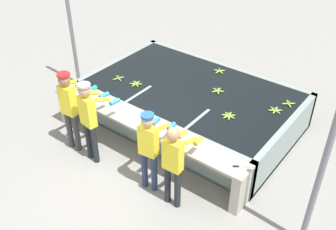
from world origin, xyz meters
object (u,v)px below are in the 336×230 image
banana_bunch_floating_3 (229,116)px  knife_0 (240,166)px  worker_0 (70,104)px  worker_2 (150,144)px  worker_3 (174,160)px  banana_bunch_floating_5 (136,84)px  banana_bunch_ledge_0 (72,91)px  banana_bunch_floating_0 (218,91)px  banana_bunch_ledge_1 (148,122)px  banana_bunch_floating_1 (118,78)px  banana_bunch_floating_4 (219,71)px  banana_bunch_floating_6 (289,104)px  banana_bunch_floating_2 (275,110)px  support_post_left (71,25)px  support_post_right (324,163)px  worker_1 (89,115)px

banana_bunch_floating_3 → knife_0: 1.41m
worker_0 → worker_2: (1.91, 0.06, -0.09)m
worker_2 → worker_3: 0.56m
banana_bunch_floating_5 → banana_bunch_ledge_0: size_ratio=1.02×
banana_bunch_floating_0 → banana_bunch_ledge_1: banana_bunch_ledge_1 is taller
banana_bunch_floating_1 → banana_bunch_floating_3: (2.65, 0.22, -0.00)m
banana_bunch_floating_4 → banana_bunch_floating_6: 1.83m
banana_bunch_floating_2 → worker_3: bearing=-104.1°
banana_bunch_floating_0 → banana_bunch_floating_1: (-2.01, -0.88, 0.00)m
banana_bunch_floating_0 → worker_2: bearing=-87.6°
worker_3 → banana_bunch_ledge_0: 3.11m
worker_0 → knife_0: worker_0 is taller
banana_bunch_ledge_0 → support_post_left: 1.93m
worker_0 → banana_bunch_floating_5: bearing=80.5°
banana_bunch_floating_6 → knife_0: banana_bunch_floating_6 is taller
banana_bunch_floating_1 → banana_bunch_floating_3: 2.66m
worker_0 → banana_bunch_ledge_0: (-0.60, 0.54, -0.19)m
banana_bunch_floating_3 → support_post_left: (-4.35, 0.02, 0.75)m
banana_bunch_floating_3 → support_post_right: support_post_right is taller
banana_bunch_floating_3 → banana_bunch_ledge_1: bearing=-134.5°
worker_2 → banana_bunch_floating_0: (-0.10, 2.34, -0.11)m
support_post_left → worker_0: bearing=-43.0°
banana_bunch_floating_6 → support_post_left: bearing=-168.1°
banana_bunch_floating_1 → banana_bunch_floating_4: (1.58, 1.64, -0.00)m
banana_bunch_floating_2 → banana_bunch_floating_5: same height
banana_bunch_floating_5 → banana_bunch_ledge_1: bearing=-39.5°
knife_0 → banana_bunch_floating_6: bearing=93.6°
worker_0 → banana_bunch_floating_6: 4.27m
banana_bunch_ledge_1 → banana_bunch_floating_3: bearing=45.5°
knife_0 → worker_0: bearing=-169.2°
worker_1 → banana_bunch_floating_4: worker_1 is taller
worker_1 → worker_2: worker_1 is taller
support_post_left → worker_2: bearing=-24.1°
worker_1 → banana_bunch_ledge_0: (-1.16, 0.56, -0.18)m
worker_1 → knife_0: size_ratio=5.75×
worker_0 → banana_bunch_floating_0: worker_0 is taller
banana_bunch_floating_1 → banana_bunch_floating_4: bearing=46.1°
banana_bunch_floating_4 → banana_bunch_floating_6: bearing=-10.3°
worker_3 → banana_bunch_floating_6: size_ratio=6.78×
worker_0 → banana_bunch_floating_4: worker_0 is taller
banana_bunch_floating_2 → support_post_left: support_post_left is taller
worker_3 → support_post_right: 2.23m
banana_bunch_floating_6 → banana_bunch_ledge_0: bearing=-148.8°
banana_bunch_ledge_1 → support_post_right: (3.14, -0.08, 0.75)m
banana_bunch_floating_1 → worker_1: bearing=-63.9°
worker_3 → banana_bunch_ledge_0: (-3.07, 0.53, -0.10)m
banana_bunch_floating_5 → banana_bunch_floating_2: bearing=17.5°
worker_0 → worker_2: 1.91m
banana_bunch_floating_5 → banana_bunch_ledge_1: 1.45m
banana_bunch_floating_2 → banana_bunch_floating_4: bearing=157.4°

